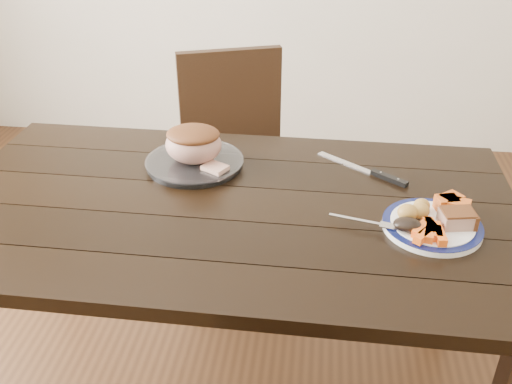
# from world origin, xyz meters

# --- Properties ---
(dining_table) EXTENTS (1.61, 0.92, 0.75)m
(dining_table) POSITION_xyz_m (0.00, 0.00, 0.66)
(dining_table) COLOR black
(dining_table) RESTS_ON ground
(chair_far) EXTENTS (0.54, 0.55, 0.93)m
(chair_far) POSITION_xyz_m (-0.09, 0.73, 0.52)
(chair_far) COLOR black
(chair_far) RESTS_ON ground
(dinner_plate) EXTENTS (0.25, 0.25, 0.02)m
(dinner_plate) POSITION_xyz_m (0.54, -0.07, 0.76)
(dinner_plate) COLOR white
(dinner_plate) RESTS_ON dining_table
(plate_rim) EXTENTS (0.25, 0.25, 0.02)m
(plate_rim) POSITION_xyz_m (0.54, -0.07, 0.77)
(plate_rim) COLOR #0C1340
(plate_rim) RESTS_ON dinner_plate
(serving_platter) EXTENTS (0.30, 0.30, 0.02)m
(serving_platter) POSITION_xyz_m (-0.14, 0.20, 0.76)
(serving_platter) COLOR white
(serving_platter) RESTS_ON dining_table
(pork_slice) EXTENTS (0.09, 0.08, 0.04)m
(pork_slice) POSITION_xyz_m (0.60, -0.07, 0.79)
(pork_slice) COLOR tan
(pork_slice) RESTS_ON dinner_plate
(roasted_potatoes) EXTENTS (0.09, 0.09, 0.04)m
(roasted_potatoes) POSITION_xyz_m (0.50, -0.05, 0.79)
(roasted_potatoes) COLOR gold
(roasted_potatoes) RESTS_ON dinner_plate
(carrot_batons) EXTENTS (0.08, 0.11, 0.02)m
(carrot_batons) POSITION_xyz_m (0.53, -0.12, 0.78)
(carrot_batons) COLOR #F55D14
(carrot_batons) RESTS_ON dinner_plate
(pumpkin_wedges) EXTENTS (0.09, 0.09, 0.04)m
(pumpkin_wedges) POSITION_xyz_m (0.60, -0.00, 0.79)
(pumpkin_wedges) COLOR orange
(pumpkin_wedges) RESTS_ON dinner_plate
(dark_mushroom) EXTENTS (0.07, 0.05, 0.03)m
(dark_mushroom) POSITION_xyz_m (0.47, -0.11, 0.79)
(dark_mushroom) COLOR black
(dark_mushroom) RESTS_ON dinner_plate
(fork) EXTENTS (0.18, 0.06, 0.00)m
(fork) POSITION_xyz_m (0.38, -0.09, 0.77)
(fork) COLOR silver
(fork) RESTS_ON dinner_plate
(roast_joint) EXTENTS (0.17, 0.15, 0.11)m
(roast_joint) POSITION_xyz_m (-0.14, 0.20, 0.82)
(roast_joint) COLOR tan
(roast_joint) RESTS_ON serving_platter
(cut_slice) EXTENTS (0.09, 0.08, 0.02)m
(cut_slice) POSITION_xyz_m (-0.06, 0.15, 0.78)
(cut_slice) COLOR tan
(cut_slice) RESTS_ON serving_platter
(carving_knife) EXTENTS (0.27, 0.21, 0.01)m
(carving_knife) POSITION_xyz_m (0.42, 0.20, 0.76)
(carving_knife) COLOR silver
(carving_knife) RESTS_ON dining_table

